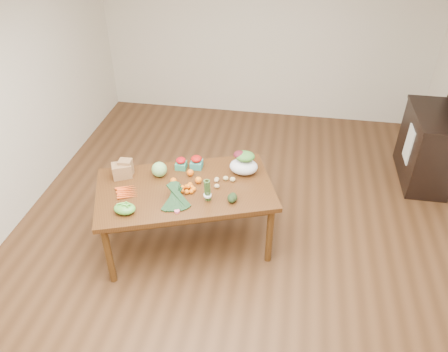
% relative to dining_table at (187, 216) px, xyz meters
% --- Properties ---
extents(floor, '(6.00, 6.00, 0.00)m').
position_rel_dining_table_xyz_m(floor, '(0.49, 0.18, -0.38)').
color(floor, brown).
rests_on(floor, ground).
extents(room_walls, '(5.02, 6.02, 2.70)m').
position_rel_dining_table_xyz_m(room_walls, '(0.49, 0.18, 0.97)').
color(room_walls, silver).
rests_on(room_walls, floor).
extents(dining_table, '(1.96, 1.49, 0.75)m').
position_rel_dining_table_xyz_m(dining_table, '(0.00, 0.00, 0.00)').
color(dining_table, '#482A10').
rests_on(dining_table, floor).
extents(cabinet, '(0.52, 1.02, 0.94)m').
position_rel_dining_table_xyz_m(cabinet, '(2.71, 1.68, 0.10)').
color(cabinet, black).
rests_on(cabinet, floor).
extents(dish_towel, '(0.02, 0.28, 0.45)m').
position_rel_dining_table_xyz_m(dish_towel, '(2.45, 1.58, 0.18)').
color(dish_towel, white).
rests_on(dish_towel, cabinet).
extents(paper_bag, '(0.31, 0.29, 0.18)m').
position_rel_dining_table_xyz_m(paper_bag, '(-0.68, 0.08, 0.47)').
color(paper_bag, olive).
rests_on(paper_bag, dining_table).
extents(cabbage, '(0.16, 0.16, 0.16)m').
position_rel_dining_table_xyz_m(cabbage, '(-0.30, 0.15, 0.45)').
color(cabbage, '#8BBA6B').
rests_on(cabbage, dining_table).
extents(strawberry_basket_a, '(0.14, 0.14, 0.10)m').
position_rel_dining_table_xyz_m(strawberry_basket_a, '(-0.12, 0.32, 0.43)').
color(strawberry_basket_a, red).
rests_on(strawberry_basket_a, dining_table).
extents(strawberry_basket_b, '(0.15, 0.15, 0.11)m').
position_rel_dining_table_xyz_m(strawberry_basket_b, '(0.04, 0.37, 0.43)').
color(strawberry_basket_b, '#B4160C').
rests_on(strawberry_basket_b, dining_table).
extents(orange_a, '(0.07, 0.07, 0.07)m').
position_rel_dining_table_xyz_m(orange_a, '(-0.13, 0.04, 0.41)').
color(orange_a, '#FF580F').
rests_on(orange_a, dining_table).
extents(orange_b, '(0.07, 0.07, 0.07)m').
position_rel_dining_table_xyz_m(orange_b, '(0.01, 0.21, 0.41)').
color(orange_b, orange).
rests_on(orange_b, dining_table).
extents(orange_c, '(0.07, 0.07, 0.07)m').
position_rel_dining_table_xyz_m(orange_c, '(0.12, 0.10, 0.41)').
color(orange_c, orange).
rests_on(orange_c, dining_table).
extents(mandarin_cluster, '(0.23, 0.23, 0.08)m').
position_rel_dining_table_xyz_m(mandarin_cluster, '(0.05, -0.04, 0.41)').
color(mandarin_cluster, orange).
rests_on(mandarin_cluster, dining_table).
extents(carrots, '(0.28, 0.28, 0.03)m').
position_rel_dining_table_xyz_m(carrots, '(-0.54, -0.18, 0.39)').
color(carrots, '#E74A13').
rests_on(carrots, dining_table).
extents(snap_pea_bag, '(0.21, 0.15, 0.09)m').
position_rel_dining_table_xyz_m(snap_pea_bag, '(-0.45, -0.46, 0.42)').
color(snap_pea_bag, '#55A236').
rests_on(snap_pea_bag, dining_table).
extents(kale_bunch, '(0.44, 0.48, 0.16)m').
position_rel_dining_table_xyz_m(kale_bunch, '(-0.02, -0.29, 0.45)').
color(kale_bunch, black).
rests_on(kale_bunch, dining_table).
extents(asparagus_bundle, '(0.11, 0.14, 0.26)m').
position_rel_dining_table_xyz_m(asparagus_bundle, '(0.27, -0.17, 0.50)').
color(asparagus_bundle, '#517435').
rests_on(asparagus_bundle, dining_table).
extents(potato_a, '(0.05, 0.04, 0.04)m').
position_rel_dining_table_xyz_m(potato_a, '(0.29, 0.14, 0.39)').
color(potato_a, '#DEB680').
rests_on(potato_a, dining_table).
extents(potato_b, '(0.05, 0.05, 0.05)m').
position_rel_dining_table_xyz_m(potato_b, '(0.32, 0.05, 0.40)').
color(potato_b, '#D6B77B').
rests_on(potato_b, dining_table).
extents(potato_c, '(0.06, 0.05, 0.05)m').
position_rel_dining_table_xyz_m(potato_c, '(0.38, 0.19, 0.40)').
color(potato_c, '#C8BC73').
rests_on(potato_c, dining_table).
extents(potato_d, '(0.05, 0.04, 0.04)m').
position_rel_dining_table_xyz_m(potato_d, '(0.29, 0.17, 0.40)').
color(potato_d, tan).
rests_on(potato_d, dining_table).
extents(potato_e, '(0.06, 0.05, 0.05)m').
position_rel_dining_table_xyz_m(potato_e, '(0.45, 0.18, 0.40)').
color(potato_e, '#D1B978').
rests_on(potato_e, dining_table).
extents(avocado_a, '(0.11, 0.13, 0.08)m').
position_rel_dining_table_xyz_m(avocado_a, '(0.49, -0.14, 0.41)').
color(avocado_a, black).
rests_on(avocado_a, dining_table).
extents(avocado_b, '(0.11, 0.13, 0.08)m').
position_rel_dining_table_xyz_m(avocado_b, '(0.51, -0.12, 0.41)').
color(avocado_b, black).
rests_on(avocado_b, dining_table).
extents(salad_bag, '(0.35, 0.31, 0.23)m').
position_rel_dining_table_xyz_m(salad_bag, '(0.54, 0.35, 0.49)').
color(salad_bag, white).
rests_on(salad_bag, dining_table).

